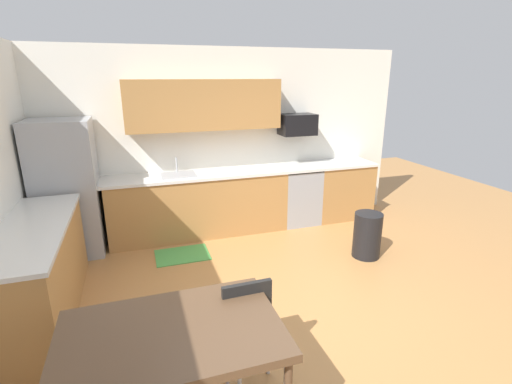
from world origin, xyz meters
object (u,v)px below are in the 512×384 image
(oven_range, at_px, (298,195))
(chair_near_table, at_px, (252,333))
(refrigerator, at_px, (67,189))
(dining_table, at_px, (172,339))
(microwave, at_px, (297,124))
(trash_bin, at_px, (367,235))

(oven_range, bearing_deg, chair_near_table, -119.78)
(refrigerator, bearing_deg, dining_table, -72.35)
(oven_range, xyz_separation_m, microwave, (-0.00, 0.10, 1.12))
(refrigerator, relative_size, microwave, 3.30)
(microwave, bearing_deg, refrigerator, -176.90)
(dining_table, bearing_deg, chair_near_table, 13.69)
(microwave, relative_size, chair_near_table, 0.64)
(refrigerator, xyz_separation_m, dining_table, (0.99, -3.12, -0.19))
(oven_range, height_order, chair_near_table, oven_range)
(refrigerator, distance_m, chair_near_table, 3.39)
(microwave, height_order, chair_near_table, microwave)
(oven_range, bearing_deg, refrigerator, -178.62)
(refrigerator, distance_m, dining_table, 3.28)
(refrigerator, bearing_deg, microwave, 3.10)
(refrigerator, relative_size, chair_near_table, 2.10)
(chair_near_table, bearing_deg, microwave, 61.01)
(dining_table, bearing_deg, oven_range, 53.95)
(refrigerator, height_order, microwave, refrigerator)
(oven_range, xyz_separation_m, dining_table, (-2.33, -3.20, 0.25))
(oven_range, height_order, trash_bin, oven_range)
(microwave, xyz_separation_m, trash_bin, (0.35, -1.53, -1.27))
(refrigerator, height_order, chair_near_table, refrigerator)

